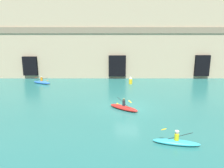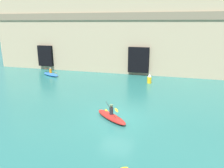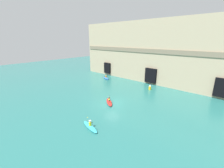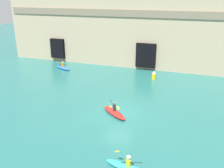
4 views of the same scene
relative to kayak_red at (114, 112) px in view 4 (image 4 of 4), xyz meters
The scene contains 6 objects.
ground_plane 0.57m from the kayak_red, 44.19° to the left, with size 120.00×120.00×0.00m, color #28706B.
cliff_bluff 19.46m from the kayak_red, 91.24° to the left, with size 45.50×6.25×14.96m.
kayak_red is the anchor object (origin of this frame).
kayak_blue 16.43m from the kayak_red, 136.37° to the left, with size 3.10×2.00×1.14m.
kayak_cyan 7.77m from the kayak_red, 64.54° to the right, with size 3.34×1.38×1.14m.
marker_buoy 11.35m from the kayak_red, 81.73° to the left, with size 0.53×0.53×1.17m.
Camera 4 is at (6.32, -20.06, 10.73)m, focal length 40.00 mm.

